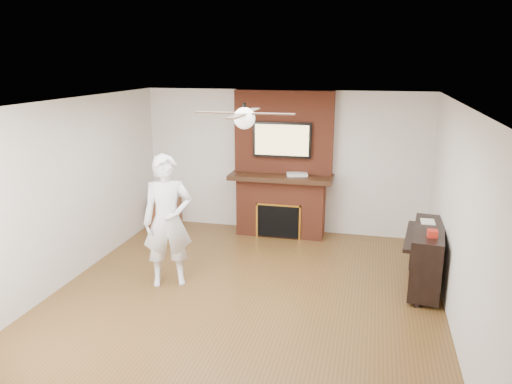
% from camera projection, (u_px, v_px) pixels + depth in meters
% --- Properties ---
extents(room_shell, '(5.36, 5.86, 2.86)m').
position_uv_depth(room_shell, '(245.00, 204.00, 6.21)').
color(room_shell, '#4F3417').
rests_on(room_shell, ground).
extents(fireplace, '(1.78, 0.64, 2.50)m').
position_uv_depth(fireplace, '(282.00, 178.00, 8.67)').
color(fireplace, brown).
rests_on(fireplace, ground).
extents(tv, '(1.00, 0.08, 0.60)m').
position_uv_depth(tv, '(282.00, 140.00, 8.45)').
color(tv, black).
rests_on(tv, fireplace).
extents(ceiling_fan, '(1.21, 1.21, 0.31)m').
position_uv_depth(ceiling_fan, '(244.00, 117.00, 5.93)').
color(ceiling_fan, black).
rests_on(ceiling_fan, room_shell).
extents(person, '(0.78, 0.68, 1.80)m').
position_uv_depth(person, '(168.00, 221.00, 6.69)').
color(person, silver).
rests_on(person, ground).
extents(side_table, '(0.56, 0.56, 0.57)m').
position_uv_depth(side_table, '(166.00, 211.00, 9.29)').
color(side_table, '#5D311A').
rests_on(side_table, ground).
extents(piano, '(0.62, 1.34, 0.94)m').
position_uv_depth(piano, '(426.00, 256.00, 6.66)').
color(piano, black).
rests_on(piano, ground).
extents(cable_box, '(0.39, 0.28, 0.05)m').
position_uv_depth(cable_box, '(297.00, 174.00, 8.49)').
color(cable_box, silver).
rests_on(cable_box, fireplace).
extents(candle_orange, '(0.06, 0.06, 0.12)m').
position_uv_depth(candle_orange, '(275.00, 234.00, 8.70)').
color(candle_orange, orange).
rests_on(candle_orange, ground).
extents(candle_green, '(0.07, 0.07, 0.08)m').
position_uv_depth(candle_green, '(282.00, 234.00, 8.75)').
color(candle_green, '#34833C').
rests_on(candle_green, ground).
extents(candle_blue, '(0.06, 0.06, 0.09)m').
position_uv_depth(candle_blue, '(288.00, 235.00, 8.65)').
color(candle_blue, '#2C6384').
rests_on(candle_blue, ground).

